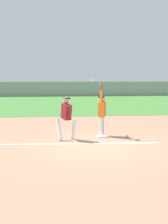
{
  "coord_description": "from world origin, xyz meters",
  "views": [
    {
      "loc": [
        -1.43,
        -9.91,
        2.51
      ],
      "look_at": [
        -0.22,
        1.86,
        1.05
      ],
      "focal_mm": 45.35,
      "sensor_mm": 36.0,
      "label": 1
    }
  ],
  "objects_px": {
    "fielder": "(102,110)",
    "parked_car_silver": "(25,90)",
    "parked_car_tan": "(64,90)",
    "baseball": "(93,80)",
    "runner": "(66,115)",
    "first_base": "(103,136)",
    "parked_car_red": "(102,90)"
  },
  "relations": [
    {
      "from": "baseball",
      "to": "parked_car_tan",
      "type": "height_order",
      "value": "baseball"
    },
    {
      "from": "fielder",
      "to": "baseball",
      "type": "relative_size",
      "value": 30.81
    },
    {
      "from": "fielder",
      "to": "parked_car_silver",
      "type": "distance_m",
      "value": 30.27
    },
    {
      "from": "first_base",
      "to": "parked_car_tan",
      "type": "bearing_deg",
      "value": 91.41
    },
    {
      "from": "first_base",
      "to": "runner",
      "type": "relative_size",
      "value": 0.22
    },
    {
      "from": "runner",
      "to": "parked_car_silver",
      "type": "xyz_separation_m",
      "value": [
        -4.66,
        30.22,
        -0.32
      ]
    },
    {
      "from": "fielder",
      "to": "runner",
      "type": "bearing_deg",
      "value": 42.71
    },
    {
      "from": "runner",
      "to": "fielder",
      "type": "bearing_deg",
      "value": -2.52
    },
    {
      "from": "first_base",
      "to": "baseball",
      "type": "bearing_deg",
      "value": 126.56
    },
    {
      "from": "runner",
      "to": "parked_car_tan",
      "type": "distance_m",
      "value": 29.56
    },
    {
      "from": "baseball",
      "to": "parked_car_silver",
      "type": "height_order",
      "value": "baseball"
    },
    {
      "from": "fielder",
      "to": "parked_car_silver",
      "type": "height_order",
      "value": "fielder"
    },
    {
      "from": "first_base",
      "to": "baseball",
      "type": "relative_size",
      "value": 5.14
    },
    {
      "from": "fielder",
      "to": "baseball",
      "type": "distance_m",
      "value": 1.33
    },
    {
      "from": "runner",
      "to": "parked_car_silver",
      "type": "height_order",
      "value": "runner"
    },
    {
      "from": "fielder",
      "to": "parked_car_red",
      "type": "height_order",
      "value": "fielder"
    },
    {
      "from": "runner",
      "to": "parked_car_red",
      "type": "distance_m",
      "value": 30.49
    },
    {
      "from": "runner",
      "to": "parked_car_tan",
      "type": "xyz_separation_m",
      "value": [
        0.81,
        29.55,
        -0.32
      ]
    },
    {
      "from": "runner",
      "to": "parked_car_red",
      "type": "bearing_deg",
      "value": 54.13
    },
    {
      "from": "fielder",
      "to": "runner",
      "type": "distance_m",
      "value": 1.65
    },
    {
      "from": "fielder",
      "to": "parked_car_red",
      "type": "bearing_deg",
      "value": -77.98
    },
    {
      "from": "fielder",
      "to": "parked_car_silver",
      "type": "relative_size",
      "value": 0.52
    },
    {
      "from": "baseball",
      "to": "parked_car_silver",
      "type": "relative_size",
      "value": 0.02
    },
    {
      "from": "first_base",
      "to": "fielder",
      "type": "bearing_deg",
      "value": 89.44
    },
    {
      "from": "runner",
      "to": "parked_car_red",
      "type": "xyz_separation_m",
      "value": [
        6.38,
        29.81,
        -0.32
      ]
    },
    {
      "from": "baseball",
      "to": "parked_car_silver",
      "type": "bearing_deg",
      "value": 101.26
    },
    {
      "from": "parked_car_silver",
      "to": "parked_car_red",
      "type": "bearing_deg",
      "value": -1.35
    },
    {
      "from": "fielder",
      "to": "parked_car_tan",
      "type": "bearing_deg",
      "value": -67.13
    },
    {
      "from": "runner",
      "to": "parked_car_red",
      "type": "height_order",
      "value": "runner"
    },
    {
      "from": "fielder",
      "to": "parked_car_silver",
      "type": "xyz_separation_m",
      "value": [
        -6.2,
        29.62,
        -0.45
      ]
    },
    {
      "from": "parked_car_silver",
      "to": "parked_car_red",
      "type": "distance_m",
      "value": 11.05
    },
    {
      "from": "first_base",
      "to": "parked_car_red",
      "type": "distance_m",
      "value": 29.84
    }
  ]
}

